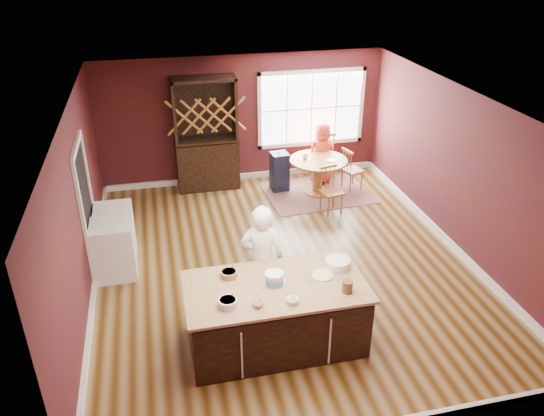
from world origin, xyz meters
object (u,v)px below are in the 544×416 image
at_px(seated_woman, 322,153).
at_px(hutch, 206,135).
at_px(chair_east, 353,168).
at_px(chair_north, 323,153).
at_px(dining_table, 318,169).
at_px(washer, 114,250).
at_px(toddler, 279,154).
at_px(kitchen_island, 275,316).
at_px(high_chair, 279,171).
at_px(dryer, 116,231).
at_px(chair_south, 332,190).
at_px(baker, 262,260).
at_px(layer_cake, 274,277).

height_order(seated_woman, hutch, hutch).
xyz_separation_m(chair_east, chair_north, (-0.41, 0.79, 0.07)).
bearing_deg(chair_east, dining_table, 77.10).
height_order(dining_table, washer, washer).
bearing_deg(toddler, kitchen_island, -104.16).
height_order(high_chair, dryer, dryer).
height_order(hutch, washer, hutch).
height_order(high_chair, toddler, toddler).
height_order(seated_woman, dryer, seated_woman).
height_order(chair_north, hutch, hutch).
height_order(toddler, hutch, hutch).
distance_m(dining_table, chair_south, 0.88).
relative_size(baker, chair_east, 1.85).
distance_m(layer_cake, chair_south, 3.84).
distance_m(layer_cake, chair_north, 5.52).
height_order(kitchen_island, hutch, hutch).
height_order(baker, toddler, baker).
height_order(chair_north, dryer, chair_north).
distance_m(layer_cake, hutch, 4.99).
distance_m(chair_east, hutch, 3.13).
relative_size(chair_east, chair_south, 0.99).
relative_size(chair_south, hutch, 0.39).
relative_size(layer_cake, seated_woman, 0.25).
bearing_deg(seated_woman, toddler, -1.02).
relative_size(chair_north, high_chair, 1.23).
bearing_deg(seated_woman, baker, 50.36).
relative_size(chair_south, washer, 1.01).
relative_size(dining_table, seated_woman, 0.89).
relative_size(chair_east, high_chair, 1.06).
relative_size(kitchen_island, baker, 1.36).
distance_m(baker, chair_east, 4.51).
distance_m(dining_table, hutch, 2.40).
distance_m(chair_north, seated_woman, 0.36).
distance_m(washer, dryer, 0.64).
relative_size(chair_north, hutch, 0.45).
bearing_deg(chair_south, baker, -138.67).
height_order(dining_table, seated_woman, seated_woman).
height_order(chair_east, chair_south, chair_south).
bearing_deg(dining_table, high_chair, 155.49).
height_order(chair_east, hutch, hutch).
bearing_deg(high_chair, toddler, 130.99).
bearing_deg(toddler, chair_south, -58.32).
relative_size(dining_table, chair_east, 1.29).
distance_m(chair_south, hutch, 2.84).
distance_m(baker, toddler, 4.06).
bearing_deg(washer, kitchen_island, -45.33).
bearing_deg(washer, chair_east, 24.54).
xyz_separation_m(dining_table, chair_south, (0.00, -0.87, -0.07)).
height_order(baker, washer, baker).
distance_m(layer_cake, seated_woman, 5.18).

